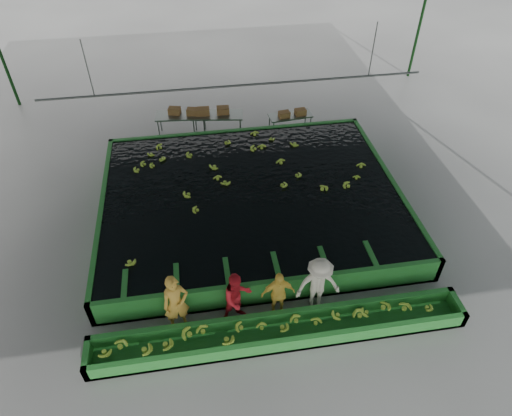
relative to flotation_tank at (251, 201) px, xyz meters
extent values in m
plane|color=gray|center=(0.00, -1.50, -0.45)|extent=(80.00, 80.00, 0.00)
cube|color=gray|center=(0.00, -1.50, 4.55)|extent=(20.00, 22.00, 0.04)
cube|color=black|center=(0.00, 0.00, 0.40)|extent=(9.70, 7.70, 0.00)
cylinder|color=#59605B|center=(0.00, 3.50, 2.55)|extent=(0.08, 0.08, 14.00)
cylinder|color=#59605B|center=(-5.00, 3.50, 3.55)|extent=(0.04, 0.04, 2.00)
cylinder|color=#59605B|center=(5.00, 3.50, 3.55)|extent=(0.04, 0.04, 2.00)
imported|color=gold|center=(-2.63, -4.30, 0.50)|extent=(0.78, 0.61, 1.89)
imported|color=red|center=(-1.03, -4.30, 0.41)|extent=(1.01, 0.90, 1.71)
imported|color=yellow|center=(0.07, -4.30, 0.34)|extent=(0.94, 0.42, 1.59)
imported|color=beige|center=(1.17, -4.30, 0.49)|extent=(1.23, 0.72, 1.88)
camera|label=1|loc=(-1.72, -11.74, 10.17)|focal=32.00mm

